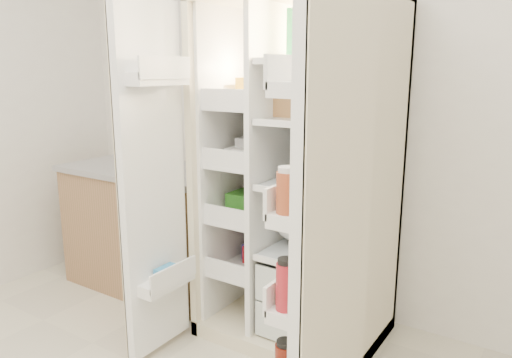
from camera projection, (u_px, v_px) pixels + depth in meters
The scene contains 5 objects.
wall_back at pixel (339, 86), 2.74m from camera, with size 4.00×0.02×2.70m, color white.
refrigerator at pixel (304, 202), 2.61m from camera, with size 0.92×0.70×1.80m.
freezer_door at pixel (153, 185), 2.36m from camera, with size 0.15×0.40×1.72m.
fridge_door at pixel (330, 232), 1.76m from camera, with size 0.17×0.58×1.72m.
kitchen_counter at pixel (149, 227), 3.24m from camera, with size 1.13×0.60×0.82m.
Camera 1 is at (1.14, -0.59, 1.44)m, focal length 34.00 mm.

